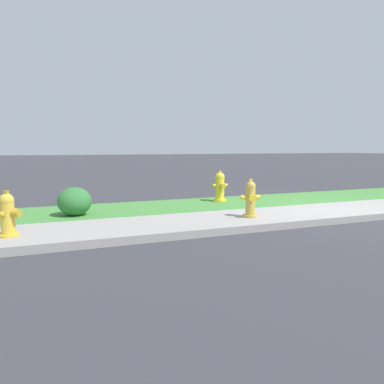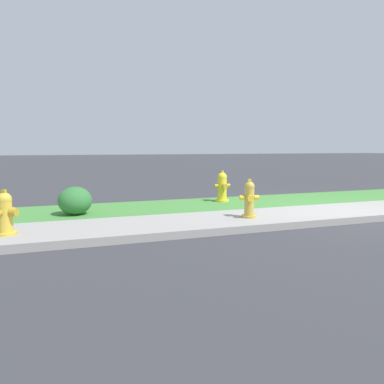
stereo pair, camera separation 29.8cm
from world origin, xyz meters
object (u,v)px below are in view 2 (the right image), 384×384
(fire_hydrant_near_corner, at_px, (6,214))
(shrub_bush_mid_verge, at_px, (75,201))
(fire_hydrant_across_street, at_px, (249,199))
(fire_hydrant_at_driveway, at_px, (222,187))

(fire_hydrant_near_corner, distance_m, shrub_bush_mid_verge, 1.80)
(fire_hydrant_near_corner, relative_size, fire_hydrant_across_street, 0.95)
(fire_hydrant_across_street, relative_size, shrub_bush_mid_verge, 1.12)
(fire_hydrant_at_driveway, bearing_deg, shrub_bush_mid_verge, 11.67)
(fire_hydrant_across_street, bearing_deg, shrub_bush_mid_verge, -6.86)
(fire_hydrant_near_corner, distance_m, fire_hydrant_at_driveway, 4.98)
(fire_hydrant_near_corner, height_order, shrub_bush_mid_verge, fire_hydrant_near_corner)
(fire_hydrant_across_street, distance_m, shrub_bush_mid_verge, 3.38)
(fire_hydrant_near_corner, height_order, fire_hydrant_at_driveway, fire_hydrant_at_driveway)
(fire_hydrant_at_driveway, bearing_deg, fire_hydrant_across_street, 80.17)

